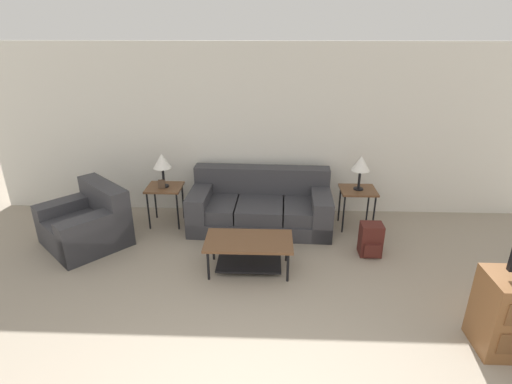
% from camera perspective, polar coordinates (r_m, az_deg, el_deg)
% --- Properties ---
extents(wall_back, '(8.44, 0.06, 2.60)m').
position_cam_1_polar(wall_back, '(6.16, 0.88, 8.64)').
color(wall_back, silver).
rests_on(wall_back, ground_plane).
extents(couch, '(2.08, 1.05, 0.82)m').
position_cam_1_polar(couch, '(5.95, 0.65, -2.18)').
color(couch, '#38383D').
rests_on(couch, ground_plane).
extents(armchair, '(1.38, 1.37, 0.80)m').
position_cam_1_polar(armchair, '(5.95, -22.96, -4.22)').
color(armchair, '#38383D').
rests_on(armchair, ground_plane).
extents(coffee_table, '(1.05, 0.56, 0.42)m').
position_cam_1_polar(coffee_table, '(4.87, -1.03, -7.97)').
color(coffee_table, brown).
rests_on(coffee_table, ground_plane).
extents(side_table_left, '(0.51, 0.45, 0.60)m').
position_cam_1_polar(side_table_left, '(6.05, -12.91, 0.15)').
color(side_table_left, brown).
rests_on(side_table_left, ground_plane).
extents(side_table_right, '(0.51, 0.45, 0.60)m').
position_cam_1_polar(side_table_right, '(5.98, 14.33, -0.25)').
color(side_table_right, brown).
rests_on(side_table_right, ground_plane).
extents(table_lamp_left, '(0.26, 0.26, 0.50)m').
position_cam_1_polar(table_lamp_left, '(5.90, -13.29, 4.22)').
color(table_lamp_left, black).
rests_on(table_lamp_left, side_table_left).
extents(table_lamp_right, '(0.26, 0.26, 0.50)m').
position_cam_1_polar(table_lamp_right, '(5.83, 14.76, 3.86)').
color(table_lamp_right, black).
rests_on(table_lamp_right, side_table_right).
extents(backpack, '(0.28, 0.31, 0.44)m').
position_cam_1_polar(backpack, '(5.44, 16.07, -6.59)').
color(backpack, '#4C1E19').
rests_on(backpack, ground_plane).
extents(picture_frame, '(0.10, 0.04, 0.13)m').
position_cam_1_polar(picture_frame, '(5.95, -13.34, 1.11)').
color(picture_frame, '#4C3828').
rests_on(picture_frame, side_table_left).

